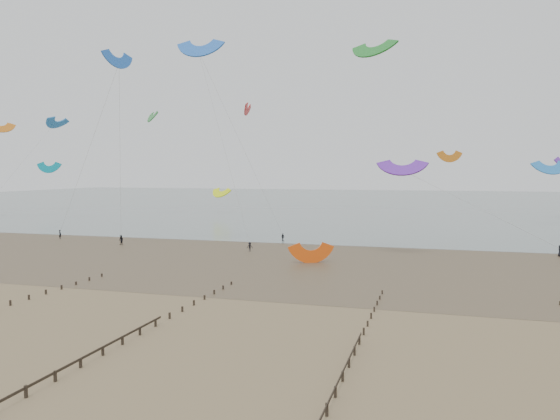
{
  "coord_description": "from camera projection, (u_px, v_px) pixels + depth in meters",
  "views": [
    {
      "loc": [
        27.72,
        -48.78,
        13.71
      ],
      "look_at": [
        5.48,
        28.0,
        8.0
      ],
      "focal_mm": 35.0,
      "sensor_mm": 36.0,
      "label": 1
    }
  ],
  "objects": [
    {
      "name": "sea_and_shore",
      "position": [
        235.0,
        255.0,
        89.49
      ],
      "size": [
        500.0,
        665.0,
        0.03
      ],
      "color": "#475654",
      "rests_on": "ground"
    },
    {
      "name": "kites_airborne",
      "position": [
        286.0,
        140.0,
        143.49
      ],
      "size": [
        222.94,
        120.12,
        40.65
      ],
      "color": "#027F94",
      "rests_on": "ground"
    },
    {
      "name": "grounded_kite",
      "position": [
        311.0,
        263.0,
        81.49
      ],
      "size": [
        7.21,
        6.63,
        3.2
      ],
      "primitive_type": null,
      "rotation": [
        1.54,
        0.0,
        0.46
      ],
      "color": "#F3530F",
      "rests_on": "ground"
    },
    {
      "name": "groynes",
      "position": [
        61.0,
        372.0,
        36.01
      ],
      "size": [
        72.16,
        50.16,
        1.0
      ],
      "color": "black",
      "rests_on": "ground"
    },
    {
      "name": "ground",
      "position": [
        152.0,
        306.0,
        55.4
      ],
      "size": [
        500.0,
        500.0,
        0.0
      ],
      "primitive_type": "plane",
      "color": "brown",
      "rests_on": "ground"
    },
    {
      "name": "kitesurfer_lead",
      "position": [
        60.0,
        234.0,
        110.33
      ],
      "size": [
        0.8,
        0.71,
        1.83
      ],
      "primitive_type": "imported",
      "rotation": [
        0.0,
        0.0,
        2.64
      ],
      "color": "black",
      "rests_on": "ground"
    },
    {
      "name": "kitesurfers",
      "position": [
        454.0,
        246.0,
        93.76
      ],
      "size": [
        152.92,
        22.64,
        1.88
      ],
      "color": "black",
      "rests_on": "ground"
    }
  ]
}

